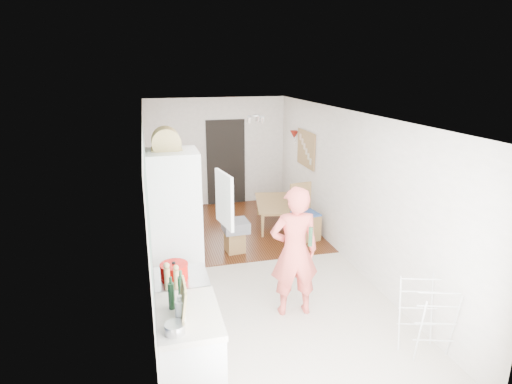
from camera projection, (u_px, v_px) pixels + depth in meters
name	position (u px, v px, depth m)	size (l,w,h in m)	color
room_shell	(254.00, 195.00, 6.65)	(3.20, 7.00, 2.50)	beige
floor	(254.00, 267.00, 7.00)	(3.20, 7.00, 0.01)	beige
wood_floor_overlay	(232.00, 228.00, 8.72)	(3.20, 3.30, 0.01)	#563117
sage_wall_panel	(148.00, 205.00, 4.24)	(0.02, 3.00, 1.30)	slate
tile_splashback	(155.00, 295.00, 3.93)	(0.02, 1.90, 0.50)	black
doorway_recess	(226.00, 163.00, 10.00)	(0.90, 0.04, 2.00)	black
base_cabinet	(189.00, 356.00, 4.20)	(0.60, 0.90, 0.86)	silver
worktop	(187.00, 315.00, 4.07)	(0.62, 0.92, 0.06)	silver
range_cooker	(183.00, 314.00, 4.89)	(0.60, 0.60, 0.88)	silver
cooker_top	(181.00, 278.00, 4.76)	(0.60, 0.60, 0.04)	silver
fridge_housing	(176.00, 230.00, 5.67)	(0.66, 0.66, 2.15)	silver
fridge_door	(224.00, 199.00, 5.40)	(0.56, 0.04, 0.70)	silver
fridge_interior	(198.00, 195.00, 5.61)	(0.02, 0.52, 0.66)	white
pinboard	(306.00, 149.00, 8.70)	(0.03, 0.90, 0.70)	tan
pinboard_frame	(306.00, 149.00, 8.70)	(0.01, 0.94, 0.74)	olive
wall_sconce	(294.00, 134.00, 9.24)	(0.18, 0.18, 0.16)	maroon
person	(295.00, 240.00, 5.45)	(0.75, 0.49, 2.06)	#E1594F
dining_table	(277.00, 215.00, 8.80)	(1.22, 0.68, 0.43)	olive
dining_chair	(306.00, 213.00, 8.01)	(0.45, 0.45, 1.06)	olive
stool	(235.00, 241.00, 7.53)	(0.31, 0.31, 0.40)	olive
grey_drape	(236.00, 226.00, 7.43)	(0.43, 0.43, 0.19)	slate
drying_rack	(426.00, 319.00, 4.81)	(0.45, 0.40, 0.87)	silver
bread_bin	(166.00, 142.00, 5.41)	(0.38, 0.36, 0.20)	#D5B86E
red_casserole	(174.00, 271.00, 4.68)	(0.31, 0.31, 0.18)	#CB0904
steel_pan	(175.00, 328.00, 3.74)	(0.18, 0.18, 0.09)	silver
held_bottle	(310.00, 237.00, 5.28)	(0.05, 0.05, 0.25)	#1E4326
bottle_a	(181.00, 290.00, 4.19)	(0.07, 0.07, 0.28)	#1E4326
bottle_b	(171.00, 296.00, 4.09)	(0.06, 0.06, 0.27)	#1E4326
bottle_c	(180.00, 312.00, 3.87)	(0.09, 0.09, 0.22)	silver
pepper_mill_front	(167.00, 279.00, 4.46)	(0.06, 0.06, 0.23)	#D5B86E
pepper_mill_back	(177.00, 279.00, 4.48)	(0.06, 0.06, 0.21)	#D5B86E
chopping_boards	(183.00, 302.00, 3.89)	(0.04, 0.27, 0.37)	#D5B86E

